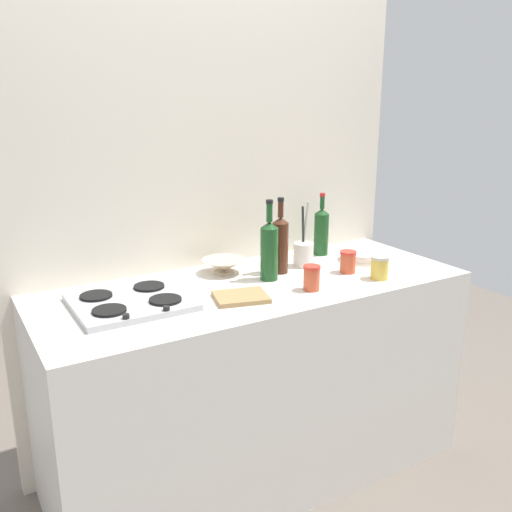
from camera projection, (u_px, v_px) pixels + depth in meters
ground_plane at (256, 469)px, 2.57m from camera, size 6.00×6.00×0.00m
counter_block at (256, 381)px, 2.44m from camera, size 1.80×0.70×0.90m
backsplash_panel at (214, 216)px, 2.57m from camera, size 1.90×0.06×2.23m
stovetop_hob at (131, 301)px, 2.08m from camera, size 0.42×0.38×0.04m
plate_stack at (363, 256)px, 2.64m from camera, size 0.21×0.21×0.04m
wine_bottle_leftmost at (269, 249)px, 2.34m from camera, size 0.07×0.07×0.34m
wine_bottle_mid_left at (321, 231)px, 2.71m from camera, size 0.07×0.07×0.30m
wine_bottle_mid_right at (280, 244)px, 2.43m from camera, size 0.07×0.07×0.33m
mixing_bowl at (224, 265)px, 2.45m from camera, size 0.19×0.19×0.06m
utensil_crock at (303, 253)px, 2.55m from camera, size 0.09×0.09×0.30m
condiment_jar_front at (348, 262)px, 2.45m from camera, size 0.07×0.07×0.10m
condiment_jar_rear at (380, 267)px, 2.37m from camera, size 0.08×0.08×0.10m
condiment_jar_spare at (312, 278)px, 2.23m from camera, size 0.07×0.07×0.10m
cutting_board at (241, 297)px, 2.14m from camera, size 0.23×0.20×0.02m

